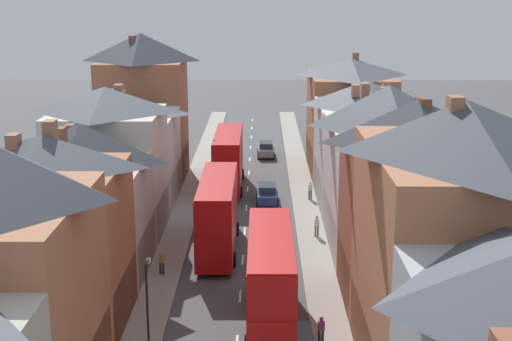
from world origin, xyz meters
name	(u,v)px	position (x,y,z in m)	size (l,w,h in m)	color
pavement_left	(182,222)	(-5.10, 38.00, 0.07)	(2.20, 104.00, 0.14)	gray
pavement_right	(309,222)	(5.10, 38.00, 0.07)	(2.20, 104.00, 0.14)	gray
centre_line_dashes	(245,231)	(0.00, 36.00, 0.01)	(0.14, 97.80, 0.01)	silver
terrace_row_left	(58,218)	(-10.18, 21.76, 5.72)	(8.00, 67.84, 14.18)	brown
terrace_row_right	(414,204)	(10.19, 23.49, 6.07)	(8.00, 71.60, 13.78)	#935138
double_decker_bus_lead	(270,279)	(1.79, 19.98, 2.82)	(2.74, 10.80, 5.30)	red
double_decker_bus_mid_street	(218,213)	(-1.81, 31.77, 2.82)	(2.74, 10.80, 5.30)	#B70F0F
double_decker_bus_far_approaching	(228,159)	(-1.81, 48.22, 2.82)	(2.74, 10.80, 5.30)	#B70F0F
car_near_silver	(267,193)	(1.80, 43.62, 0.85)	(1.90, 4.36, 1.69)	navy
car_parked_left_a	(266,149)	(1.80, 61.26, 0.84)	(1.90, 4.11, 1.68)	gray
pedestrian_mid_left	(321,329)	(4.43, 17.60, 1.03)	(0.36, 0.22, 1.61)	#23232D
pedestrian_mid_right	(161,261)	(-5.22, 27.05, 1.03)	(0.36, 0.22, 1.61)	#23232D
pedestrian_far_left	(317,225)	(5.47, 34.48, 1.03)	(0.36, 0.22, 1.61)	brown
pedestrian_far_right	(310,190)	(5.61, 44.18, 1.03)	(0.36, 0.22, 1.61)	#3D4256
street_lamp	(148,306)	(-4.25, 15.59, 3.24)	(0.20, 1.12, 5.50)	black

